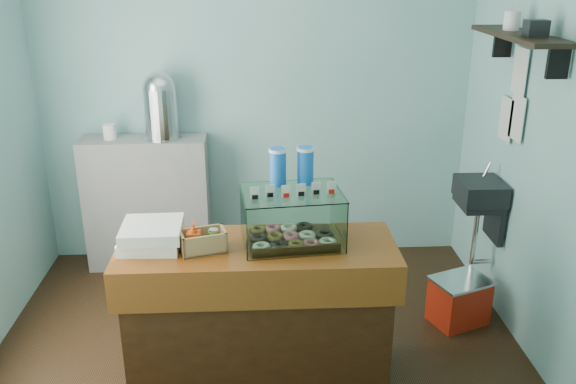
{
  "coord_description": "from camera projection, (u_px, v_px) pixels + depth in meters",
  "views": [
    {
      "loc": [
        0.01,
        -3.39,
        2.43
      ],
      "look_at": [
        0.18,
        -0.15,
        1.19
      ],
      "focal_mm": 38.0,
      "sensor_mm": 36.0,
      "label": 1
    }
  ],
  "objects": [
    {
      "name": "back_shelf",
      "position": [
        148.0,
        203.0,
        5.02
      ],
      "size": [
        1.0,
        0.32,
        1.1
      ],
      "primitive_type": "cube",
      "color": "gray",
      "rests_on": "ground"
    },
    {
      "name": "ground",
      "position": [
        259.0,
        352.0,
        4.03
      ],
      "size": [
        3.5,
        3.5,
        0.0
      ],
      "primitive_type": "plane",
      "color": "black",
      "rests_on": "ground"
    },
    {
      "name": "red_cooler",
      "position": [
        459.0,
        300.0,
        4.31
      ],
      "size": [
        0.46,
        0.41,
        0.34
      ],
      "rotation": [
        0.0,
        0.0,
        0.38
      ],
      "color": "red",
      "rests_on": "ground"
    },
    {
      "name": "display_case",
      "position": [
        291.0,
        213.0,
        3.49
      ],
      "size": [
        0.6,
        0.47,
        0.53
      ],
      "rotation": [
        0.0,
        0.0,
        0.1
      ],
      "color": "#321E0F",
      "rests_on": "counter"
    },
    {
      "name": "condiment_crate",
      "position": [
        202.0,
        241.0,
        3.39
      ],
      "size": [
        0.28,
        0.21,
        0.18
      ],
      "rotation": [
        0.0,
        0.0,
        0.28
      ],
      "color": "tan",
      "rests_on": "counter"
    },
    {
      "name": "counter",
      "position": [
        259.0,
        313.0,
        3.63
      ],
      "size": [
        1.6,
        0.6,
        0.9
      ],
      "color": "#421F0C",
      "rests_on": "ground"
    },
    {
      "name": "pastry_boxes",
      "position": [
        152.0,
        235.0,
        3.45
      ],
      "size": [
        0.35,
        0.35,
        0.13
      ],
      "rotation": [
        0.0,
        0.0,
        -0.02
      ],
      "color": "white",
      "rests_on": "counter"
    },
    {
      "name": "coffee_urn",
      "position": [
        161.0,
        104.0,
        4.73
      ],
      "size": [
        0.29,
        0.29,
        0.53
      ],
      "color": "silver",
      "rests_on": "back_shelf"
    },
    {
      "name": "room_shell",
      "position": [
        259.0,
        97.0,
        3.43
      ],
      "size": [
        3.54,
        3.04,
        2.82
      ],
      "color": "#7BB3B3",
      "rests_on": "ground"
    }
  ]
}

